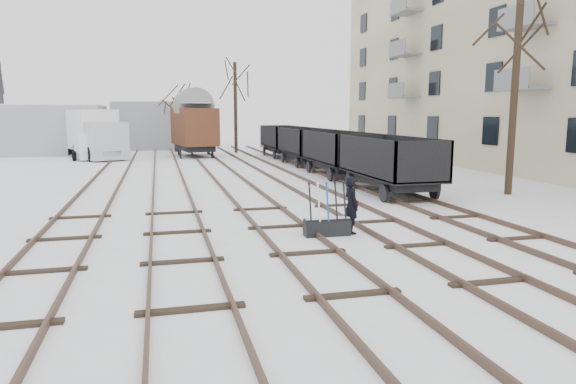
# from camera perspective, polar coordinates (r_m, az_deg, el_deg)

# --- Properties ---
(ground) EXTENTS (120.00, 120.00, 0.00)m
(ground) POSITION_cam_1_polar(r_m,az_deg,el_deg) (12.61, 2.22, -6.90)
(ground) COLOR white
(ground) RESTS_ON ground
(tracks) EXTENTS (13.90, 52.00, 0.16)m
(tracks) POSITION_cam_1_polar(r_m,az_deg,el_deg) (25.77, -6.40, 1.29)
(tracks) COLOR black
(tracks) RESTS_ON ground
(apartment_block) EXTENTS (10.12, 45.00, 16.10)m
(apartment_block) POSITION_cam_1_polar(r_m,az_deg,el_deg) (35.03, 29.02, 15.32)
(apartment_block) COLOR beige
(apartment_block) RESTS_ON ground
(shed_left) EXTENTS (10.00, 8.00, 4.10)m
(shed_left) POSITION_cam_1_polar(r_m,az_deg,el_deg) (48.61, -25.70, 6.31)
(shed_left) COLOR #9298A4
(shed_left) RESTS_ON ground
(shed_right) EXTENTS (7.00, 6.00, 4.50)m
(shed_right) POSITION_cam_1_polar(r_m,az_deg,el_deg) (51.66, -14.94, 7.19)
(shed_right) COLOR #9298A4
(shed_right) RESTS_ON ground
(ground_frame) EXTENTS (1.31, 0.46, 1.49)m
(ground_frame) POSITION_cam_1_polar(r_m,az_deg,el_deg) (14.43, 4.36, -3.75)
(ground_frame) COLOR black
(ground_frame) RESTS_ON ground
(worker) EXTENTS (0.47, 0.65, 1.64)m
(worker) POSITION_cam_1_polar(r_m,az_deg,el_deg) (14.67, 7.04, -1.45)
(worker) COLOR black
(worker) RESTS_ON ground
(freight_wagon_a) EXTENTS (2.36, 5.90, 2.41)m
(freight_wagon_a) POSITION_cam_1_polar(r_m,az_deg,el_deg) (22.14, 11.16, 2.16)
(freight_wagon_a) COLOR black
(freight_wagon_a) RESTS_ON ground
(freight_wagon_b) EXTENTS (2.36, 5.90, 2.41)m
(freight_wagon_b) POSITION_cam_1_polar(r_m,az_deg,el_deg) (28.03, 5.56, 3.64)
(freight_wagon_b) COLOR black
(freight_wagon_b) RESTS_ON ground
(freight_wagon_c) EXTENTS (2.36, 5.90, 2.41)m
(freight_wagon_c) POSITION_cam_1_polar(r_m,az_deg,el_deg) (34.10, 1.92, 4.59)
(freight_wagon_c) COLOR black
(freight_wagon_c) RESTS_ON ground
(freight_wagon_d) EXTENTS (2.36, 5.90, 2.41)m
(freight_wagon_d) POSITION_cam_1_polar(r_m,az_deg,el_deg) (40.27, -0.62, 5.23)
(freight_wagon_d) COLOR black
(freight_wagon_d) RESTS_ON ground
(box_van_wagon) EXTENTS (3.74, 5.85, 4.16)m
(box_van_wagon) POSITION_cam_1_polar(r_m,az_deg,el_deg) (41.31, -10.39, 7.27)
(box_van_wagon) COLOR black
(box_van_wagon) RESTS_ON ground
(lorry) EXTENTS (4.57, 8.45, 3.67)m
(lorry) POSITION_cam_1_polar(r_m,az_deg,el_deg) (41.84, -20.75, 6.13)
(lorry) COLOR black
(lorry) RESTS_ON ground
(panel_van) EXTENTS (2.92, 4.76, 1.95)m
(panel_van) POSITION_cam_1_polar(r_m,az_deg,el_deg) (41.09, -21.17, 4.85)
(panel_van) COLOR white
(panel_van) RESTS_ON ground
(crane) EXTENTS (1.98, 4.99, 8.37)m
(crane) POSITION_cam_1_polar(r_m,az_deg,el_deg) (47.32, -29.01, 6.22)
(crane) COLOR #2A292E
(crane) RESTS_ON ground
(tree_near) EXTENTS (0.30, 0.30, 7.91)m
(tree_near) POSITION_cam_1_polar(r_m,az_deg,el_deg) (23.41, 23.82, 9.38)
(tree_near) COLOR black
(tree_near) RESTS_ON ground
(tree_far_left) EXTENTS (0.30, 0.30, 4.71)m
(tree_far_left) POSITION_cam_1_polar(r_m,az_deg,el_deg) (46.55, -12.39, 7.28)
(tree_far_left) COLOR black
(tree_far_left) RESTS_ON ground
(tree_far_right) EXTENTS (0.30, 0.30, 7.69)m
(tree_far_right) POSITION_cam_1_polar(r_m,az_deg,el_deg) (44.86, -5.85, 9.28)
(tree_far_right) COLOR black
(tree_far_right) RESTS_ON ground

